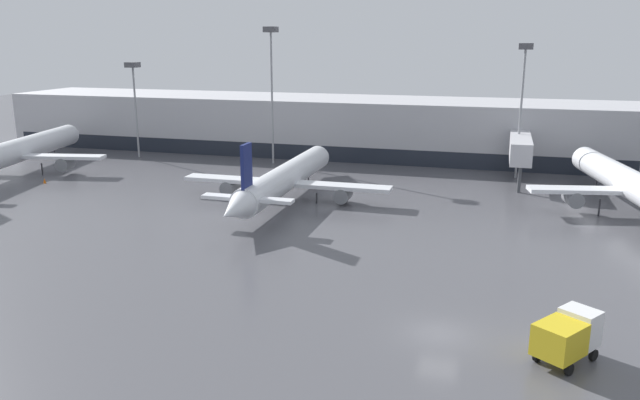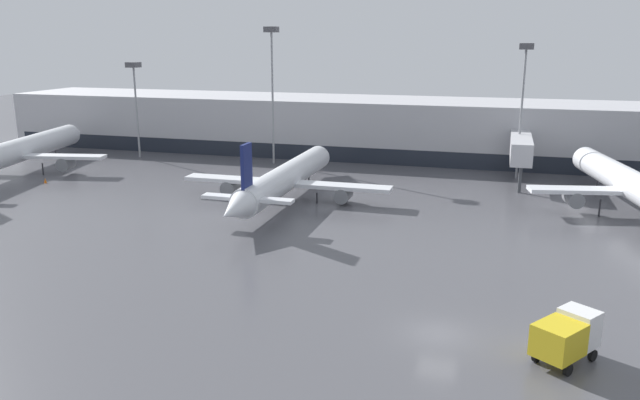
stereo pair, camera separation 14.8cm
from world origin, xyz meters
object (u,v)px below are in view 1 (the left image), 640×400
(service_truck_0, at_px, (568,335))
(apron_light_mast_2, at_px, (524,72))
(parked_jet_0, at_px, (16,152))
(parked_jet_1, at_px, (632,186))
(apron_light_mast_4, at_px, (271,58))
(parked_jet_2, at_px, (285,178))
(apron_light_mast_3, at_px, (134,81))
(traffic_cone_0, at_px, (45,181))

(service_truck_0, xyz_separation_m, apron_light_mast_2, (-2.11, 51.25, 12.41))
(parked_jet_0, height_order, parked_jet_1, parked_jet_0)
(parked_jet_1, height_order, service_truck_0, parked_jet_1)
(service_truck_0, relative_size, apron_light_mast_4, 0.23)
(parked_jet_2, relative_size, apron_light_mast_3, 2.32)
(traffic_cone_0, bearing_deg, apron_light_mast_3, 85.07)
(apron_light_mast_2, height_order, apron_light_mast_3, apron_light_mast_2)
(parked_jet_2, bearing_deg, parked_jet_0, 84.84)
(traffic_cone_0, relative_size, apron_light_mast_2, 0.04)
(parked_jet_1, bearing_deg, parked_jet_0, 78.57)
(parked_jet_0, xyz_separation_m, service_truck_0, (69.16, -34.85, -1.41))
(apron_light_mast_4, bearing_deg, parked_jet_2, -66.01)
(apron_light_mast_2, distance_m, apron_light_mast_3, 57.59)
(parked_jet_0, bearing_deg, apron_light_mast_4, -73.20)
(apron_light_mast_3, bearing_deg, apron_light_mast_4, 3.64)
(apron_light_mast_2, relative_size, apron_light_mast_4, 0.89)
(parked_jet_0, distance_m, apron_light_mast_3, 20.40)
(service_truck_0, xyz_separation_m, apron_light_mast_4, (-37.40, 51.95, 13.95))
(parked_jet_1, distance_m, parked_jet_2, 37.77)
(apron_light_mast_3, height_order, apron_light_mast_4, apron_light_mast_4)
(parked_jet_2, distance_m, traffic_cone_0, 33.23)
(apron_light_mast_3, xyz_separation_m, apron_light_mast_4, (22.26, 1.42, 3.60))
(parked_jet_0, height_order, apron_light_mast_4, apron_light_mast_4)
(parked_jet_1, height_order, apron_light_mast_3, apron_light_mast_3)
(parked_jet_1, relative_size, apron_light_mast_3, 2.50)
(parked_jet_1, bearing_deg, parked_jet_2, 84.39)
(parked_jet_2, bearing_deg, parked_jet_1, -84.00)
(service_truck_0, bearing_deg, parked_jet_1, 20.41)
(parked_jet_1, xyz_separation_m, service_truck_0, (-9.32, -35.44, -1.52))
(apron_light_mast_2, xyz_separation_m, apron_light_mast_4, (-35.28, 0.69, 1.54))
(parked_jet_1, bearing_deg, service_truck_0, 153.40)
(apron_light_mast_3, bearing_deg, parked_jet_1, -12.35)
(parked_jet_1, height_order, traffic_cone_0, parked_jet_1)
(parked_jet_2, distance_m, apron_light_mast_3, 38.04)
(parked_jet_0, relative_size, apron_light_mast_4, 1.94)
(traffic_cone_0, height_order, apron_light_mast_4, apron_light_mast_4)
(parked_jet_1, bearing_deg, traffic_cone_0, 81.96)
(parked_jet_1, distance_m, apron_light_mast_3, 71.16)
(parked_jet_1, distance_m, traffic_cone_0, 70.90)
(service_truck_0, bearing_deg, apron_light_mast_4, 70.90)
(parked_jet_1, height_order, parked_jet_2, parked_jet_1)
(parked_jet_0, xyz_separation_m, apron_light_mast_3, (9.50, 15.69, 8.94))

